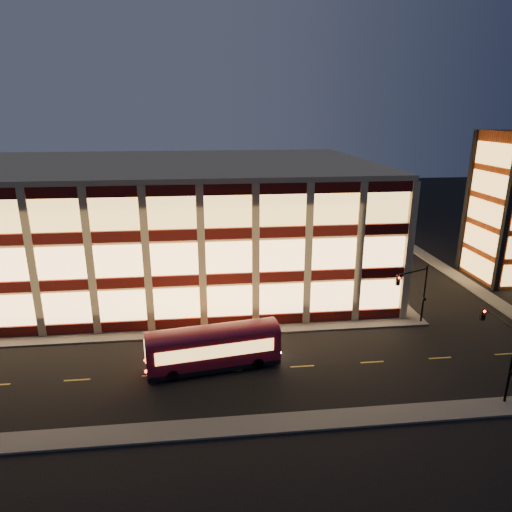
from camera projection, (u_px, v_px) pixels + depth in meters
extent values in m
plane|color=black|center=(183.00, 339.00, 42.30)|extent=(200.00, 200.00, 0.00)
cube|color=#514F4C|center=(151.00, 334.00, 42.91)|extent=(54.00, 2.00, 0.15)
cube|color=#514F4C|center=(362.00, 269.00, 60.83)|extent=(2.00, 30.00, 0.15)
cube|color=#514F4C|center=(440.00, 266.00, 62.00)|extent=(2.00, 30.00, 0.15)
cube|color=#514F4C|center=(175.00, 431.00, 29.97)|extent=(100.00, 2.00, 0.15)
cube|color=tan|center=(161.00, 223.00, 55.96)|extent=(50.00, 30.00, 14.00)
cube|color=tan|center=(157.00, 164.00, 53.77)|extent=(50.40, 30.40, 0.50)
cube|color=#470C0A|center=(152.00, 325.00, 43.57)|extent=(50.10, 0.25, 1.00)
cube|color=#FFBB6B|center=(150.00, 305.00, 42.95)|extent=(49.00, 0.20, 3.00)
cube|color=#470C0A|center=(356.00, 265.00, 60.56)|extent=(0.25, 30.10, 1.00)
cube|color=#FFBB6B|center=(357.00, 250.00, 59.93)|extent=(0.20, 29.00, 3.00)
cube|color=#470C0A|center=(149.00, 282.00, 42.24)|extent=(50.10, 0.25, 1.00)
cube|color=#FFBB6B|center=(147.00, 260.00, 41.62)|extent=(49.00, 0.20, 3.00)
cube|color=#470C0A|center=(358.00, 233.00, 59.23)|extent=(0.25, 30.10, 1.00)
cube|color=#FFBB6B|center=(359.00, 217.00, 58.59)|extent=(0.20, 29.00, 3.00)
cube|color=#470C0A|center=(145.00, 236.00, 40.90)|extent=(50.10, 0.25, 1.00)
cube|color=#FFBB6B|center=(143.00, 213.00, 40.29)|extent=(49.00, 0.20, 3.00)
cube|color=#470C0A|center=(361.00, 199.00, 57.90)|extent=(0.25, 30.10, 1.00)
cube|color=#FFBB6B|center=(362.00, 183.00, 57.26)|extent=(0.20, 29.00, 3.00)
cube|color=black|center=(507.00, 216.00, 50.99)|extent=(0.60, 0.60, 18.00)
cube|color=black|center=(467.00, 202.00, 58.57)|extent=(0.60, 0.60, 18.00)
cube|color=#FFBC59|center=(476.00, 265.00, 56.95)|extent=(0.16, 6.60, 2.60)
cube|color=#FFBC59|center=(480.00, 239.00, 55.92)|extent=(0.16, 6.60, 2.60)
cube|color=#FFBC59|center=(485.00, 212.00, 54.89)|extent=(0.16, 6.60, 2.60)
cube|color=#FFBC59|center=(489.00, 183.00, 53.86)|extent=(0.16, 6.60, 2.60)
cube|color=#FFBC59|center=(493.00, 154.00, 52.83)|extent=(0.16, 6.60, 2.60)
cylinder|color=black|center=(424.00, 294.00, 44.66)|extent=(0.18, 0.18, 6.00)
cylinder|color=black|center=(413.00, 272.00, 42.94)|extent=(3.56, 1.63, 0.14)
cube|color=black|center=(398.00, 280.00, 42.20)|extent=(0.32, 0.32, 0.95)
sphere|color=#FF0C05|center=(399.00, 278.00, 41.94)|extent=(0.20, 0.20, 0.20)
cube|color=black|center=(424.00, 299.00, 44.59)|extent=(0.25, 0.18, 0.28)
cylinder|color=black|center=(511.00, 366.00, 32.06)|extent=(0.18, 0.18, 6.00)
cylinder|color=black|center=(500.00, 319.00, 33.14)|extent=(0.14, 4.00, 0.14)
cube|color=black|center=(483.00, 314.00, 35.18)|extent=(0.32, 0.32, 0.95)
sphere|color=#FF0C05|center=(485.00, 311.00, 34.92)|extent=(0.20, 0.20, 0.20)
cube|color=black|center=(512.00, 373.00, 31.99)|extent=(0.25, 0.18, 0.28)
cube|color=maroon|center=(213.00, 347.00, 37.07)|extent=(11.02, 4.30, 2.47)
cube|color=black|center=(214.00, 363.00, 37.51)|extent=(11.02, 4.30, 0.38)
cylinder|color=black|center=(173.00, 375.00, 35.53)|extent=(1.00, 0.47, 0.97)
cylinder|color=black|center=(170.00, 360.00, 37.71)|extent=(1.00, 0.47, 0.97)
cylinder|color=black|center=(258.00, 363.00, 37.26)|extent=(1.00, 0.47, 0.97)
cylinder|color=black|center=(250.00, 349.00, 39.43)|extent=(1.00, 0.47, 0.97)
cube|color=#FFBC59|center=(216.00, 352.00, 35.71)|extent=(9.35, 1.51, 1.07)
cube|color=#FFBC59|center=(210.00, 336.00, 38.24)|extent=(9.35, 1.51, 1.07)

